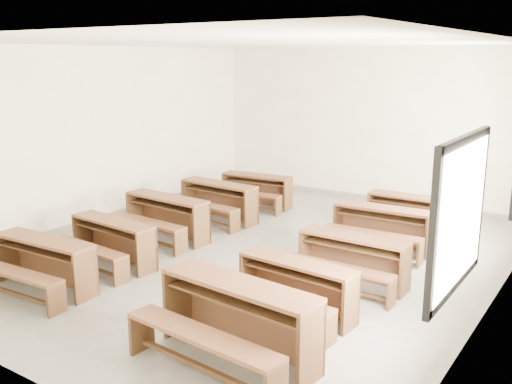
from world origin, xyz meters
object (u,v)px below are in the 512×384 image
Objects in this scene: desk_set_3 at (217,199)px; desk_set_9 at (409,211)px; desk_set_4 at (256,188)px; desk_set_7 at (352,257)px; desk_set_2 at (165,214)px; desk_set_0 at (42,261)px; desk_set_8 at (381,225)px; desk_set_1 at (111,239)px; desk_set_6 at (295,284)px; desk_set_5 at (235,316)px.

desk_set_3 is 1.12× the size of desk_set_9.
desk_set_7 is (3.38, -2.72, 0.01)m from desk_set_4.
desk_set_2 is at bearing -142.30° from desk_set_9.
desk_set_0 is 3.91m from desk_set_3.
desk_set_3 is (0.04, 1.38, -0.01)m from desk_set_2.
desk_set_3 reaches higher than desk_set_9.
desk_set_2 reaches higher than desk_set_8.
desk_set_0 is 5.15m from desk_set_4.
desk_set_3 reaches higher than desk_set_4.
desk_set_7 is at bearing -44.78° from desk_set_4.
desk_set_7 is 1.60m from desk_set_8.
desk_set_4 is at bearing 95.75° from desk_set_1.
desk_set_4 is at bearing 132.88° from desk_set_6.
desk_set_6 is (3.30, -1.34, -0.04)m from desk_set_2.
desk_set_4 reaches higher than desk_set_9.
desk_set_8 reaches higher than desk_set_6.
desk_set_0 reaches higher than desk_set_7.
desk_set_8 is (-0.06, 2.83, 0.02)m from desk_set_6.
desk_set_0 is 1.06× the size of desk_set_7.
desk_set_3 is at bearing 156.79° from desk_set_7.
desk_set_5 is (3.11, -1.17, 0.08)m from desk_set_1.
desk_set_0 is at bearing -84.90° from desk_set_3.
desk_set_7 is at bearing 1.39° from desk_set_2.
desk_set_3 reaches higher than desk_set_6.
desk_set_9 is (3.28, 2.65, -0.04)m from desk_set_2.
desk_set_1 reaches higher than desk_set_4.
desk_set_3 is 3.20m from desk_set_8.
desk_set_5 is 4.03m from desk_set_8.
desk_set_2 is (-0.17, 2.53, 0.02)m from desk_set_0.
desk_set_6 is at bearing -36.57° from desk_set_3.
desk_set_9 is (3.21, 0.03, -0.00)m from desk_set_4.
desk_set_3 is (-0.15, 2.75, 0.02)m from desk_set_1.
desk_set_6 is (3.26, -2.72, -0.03)m from desk_set_3.
desk_set_4 is at bearing 126.40° from desk_set_5.
desk_set_5 is (3.26, -3.91, 0.05)m from desk_set_3.
desk_set_2 reaches higher than desk_set_3.
desk_set_0 is at bearing -143.40° from desk_set_7.
desk_set_0 is 3.35m from desk_set_6.
desk_set_8 is at bearing -25.73° from desk_set_4.
desk_set_8 reaches higher than desk_set_1.
desk_set_5 reaches higher than desk_set_2.
desk_set_3 is 1.06× the size of desk_set_4.
desk_set_4 is at bearing 141.34° from desk_set_7.
desk_set_9 is at bearing 56.53° from desk_set_1.
desk_set_0 reaches higher than desk_set_9.
desk_set_3 is at bearing 88.67° from desk_set_0.
desk_set_1 is at bearing -128.76° from desk_set_9.
desk_set_2 is at bearing -97.68° from desk_set_4.
desk_set_2 is at bearing -88.44° from desk_set_3.
desk_set_4 is (-0.09, 5.15, -0.02)m from desk_set_0.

